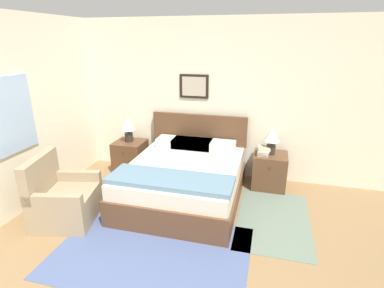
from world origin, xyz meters
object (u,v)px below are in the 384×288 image
(armchair, at_px, (63,200))
(table_lamp_near_window, at_px, (128,126))
(nightstand_near_window, at_px, (130,156))
(table_lamp_by_door, at_px, (272,137))
(bed, at_px, (184,178))
(nightstand_by_door, at_px, (269,171))

(armchair, height_order, table_lamp_near_window, table_lamp_near_window)
(nightstand_near_window, height_order, table_lamp_by_door, table_lamp_by_door)
(armchair, height_order, table_lamp_by_door, table_lamp_by_door)
(bed, height_order, table_lamp_by_door, bed)
(bed, relative_size, nightstand_by_door, 3.45)
(bed, xyz_separation_m, table_lamp_near_window, (-1.22, 0.71, 0.52))
(nightstand_near_window, height_order, table_lamp_near_window, table_lamp_near_window)
(nightstand_near_window, bearing_deg, nightstand_by_door, 0.00)
(armchair, bearing_deg, nightstand_near_window, 161.51)
(bed, distance_m, nightstand_near_window, 1.39)
(table_lamp_by_door, bearing_deg, table_lamp_near_window, 180.00)
(armchair, relative_size, table_lamp_by_door, 2.06)
(nightstand_by_door, height_order, table_lamp_near_window, table_lamp_near_window)
(table_lamp_by_door, bearing_deg, nightstand_by_door, -67.55)
(bed, bearing_deg, armchair, -145.03)
(nightstand_by_door, xyz_separation_m, table_lamp_by_door, (-0.01, 0.02, 0.56))
(nightstand_near_window, xyz_separation_m, table_lamp_by_door, (2.41, 0.02, 0.56))
(nightstand_near_window, xyz_separation_m, nightstand_by_door, (2.42, 0.00, 0.00))
(bed, xyz_separation_m, armchair, (-1.36, -0.95, -0.03))
(nightstand_by_door, bearing_deg, table_lamp_near_window, 179.54)
(bed, bearing_deg, table_lamp_near_window, 149.85)
(nightstand_near_window, relative_size, nightstand_by_door, 1.00)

